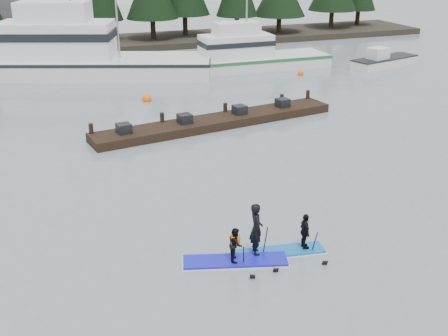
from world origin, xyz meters
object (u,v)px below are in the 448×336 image
object	(u,v)px
fishing_boat_medium	(249,62)
paddleboard_duo	(275,235)
paddleboard_solo	(235,253)
floating_dock	(217,122)
fishing_boat_large	(81,65)

from	to	relation	value
fishing_boat_medium	paddleboard_duo	world-z (taller)	fishing_boat_medium
paddleboard_solo	paddleboard_duo	world-z (taller)	paddleboard_duo
paddleboard_solo	floating_dock	bearing A→B (deg)	89.05
fishing_boat_large	paddleboard_solo	bearing A→B (deg)	-67.70
fishing_boat_medium	paddleboard_solo	xyz separation A→B (m)	(-11.79, -27.34, -0.18)
fishing_boat_large	floating_dock	bearing A→B (deg)	-50.58
fishing_boat_large	fishing_boat_medium	bearing A→B (deg)	10.00
fishing_boat_large	paddleboard_solo	size ratio (longest dim) A/B	5.53
floating_dock	paddleboard_solo	bearing A→B (deg)	-116.31
floating_dock	fishing_boat_large	bearing A→B (deg)	100.45
fishing_boat_large	paddleboard_duo	distance (m)	29.63
floating_dock	paddleboard_duo	bearing A→B (deg)	-110.80
fishing_boat_medium	fishing_boat_large	bearing A→B (deg)	170.45
fishing_boat_medium	floating_dock	xyz separation A→B (m)	(-7.51, -13.41, -0.29)
floating_dock	paddleboard_duo	xyz separation A→B (m)	(-2.83, -13.84, 0.48)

